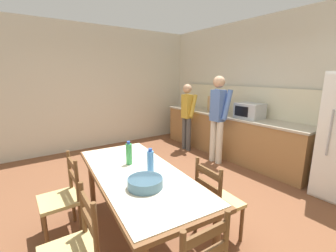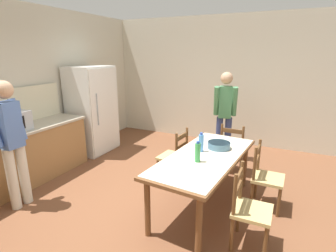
{
  "view_description": "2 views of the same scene",
  "coord_description": "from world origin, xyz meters",
  "px_view_note": "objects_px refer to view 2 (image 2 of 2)",
  "views": [
    {
      "loc": [
        2.25,
        -1.64,
        1.77
      ],
      "look_at": [
        -0.29,
        0.13,
        1.06
      ],
      "focal_mm": 24.0,
      "sensor_mm": 36.0,
      "label": 1
    },
    {
      "loc": [
        -2.87,
        -1.58,
        2.08
      ],
      "look_at": [
        0.2,
        -0.14,
        1.13
      ],
      "focal_mm": 28.0,
      "sensor_mm": 36.0,
      "label": 2
    }
  ],
  "objects_px": {
    "chair_side_near_right": "(265,177)",
    "person_by_table": "(225,112)",
    "refrigerator": "(93,110)",
    "chair_side_near_left": "(249,209)",
    "microwave": "(10,122)",
    "dining_table": "(205,161)",
    "bottle_off_centre": "(201,143)",
    "bottle_near_centre": "(198,152)",
    "chair_head_end": "(233,149)",
    "chair_side_far_right": "(174,157)",
    "serving_bowl": "(219,145)",
    "person_at_counter": "(11,139)"
  },
  "relations": [
    {
      "from": "chair_side_far_right",
      "to": "chair_side_near_left",
      "type": "xyz_separation_m",
      "value": [
        -1.02,
        -1.34,
        0.0
      ]
    },
    {
      "from": "chair_side_near_left",
      "to": "chair_side_near_right",
      "type": "height_order",
      "value": "same"
    },
    {
      "from": "serving_bowl",
      "to": "chair_side_near_right",
      "type": "xyz_separation_m",
      "value": [
        0.03,
        -0.66,
        -0.38
      ]
    },
    {
      "from": "serving_bowl",
      "to": "chair_side_near_left",
      "type": "relative_size",
      "value": 0.35
    },
    {
      "from": "chair_side_near_left",
      "to": "chair_head_end",
      "type": "distance_m",
      "value": 1.87
    },
    {
      "from": "bottle_near_centre",
      "to": "person_at_counter",
      "type": "height_order",
      "value": "person_at_counter"
    },
    {
      "from": "person_at_counter",
      "to": "person_by_table",
      "type": "bearing_deg",
      "value": -126.76
    },
    {
      "from": "bottle_off_centre",
      "to": "refrigerator",
      "type": "bearing_deg",
      "value": 70.1
    },
    {
      "from": "chair_side_near_right",
      "to": "person_by_table",
      "type": "bearing_deg",
      "value": 34.12
    },
    {
      "from": "microwave",
      "to": "serving_bowl",
      "type": "relative_size",
      "value": 1.56
    },
    {
      "from": "chair_side_far_right",
      "to": "chair_head_end",
      "type": "bearing_deg",
      "value": 138.72
    },
    {
      "from": "microwave",
      "to": "chair_side_near_left",
      "type": "height_order",
      "value": "microwave"
    },
    {
      "from": "chair_side_far_right",
      "to": "microwave",
      "type": "bearing_deg",
      "value": -56.3
    },
    {
      "from": "bottle_off_centre",
      "to": "chair_side_far_right",
      "type": "height_order",
      "value": "bottle_off_centre"
    },
    {
      "from": "microwave",
      "to": "person_by_table",
      "type": "relative_size",
      "value": 0.29
    },
    {
      "from": "microwave",
      "to": "bottle_near_centre",
      "type": "height_order",
      "value": "microwave"
    },
    {
      "from": "chair_side_near_left",
      "to": "chair_head_end",
      "type": "height_order",
      "value": "same"
    },
    {
      "from": "refrigerator",
      "to": "person_by_table",
      "type": "distance_m",
      "value": 2.75
    },
    {
      "from": "chair_side_near_left",
      "to": "microwave",
      "type": "bearing_deg",
      "value": 93.24
    },
    {
      "from": "bottle_near_centre",
      "to": "person_by_table",
      "type": "xyz_separation_m",
      "value": [
        2.07,
        0.16,
        0.08
      ]
    },
    {
      "from": "chair_side_near_right",
      "to": "person_by_table",
      "type": "height_order",
      "value": "person_by_table"
    },
    {
      "from": "microwave",
      "to": "serving_bowl",
      "type": "distance_m",
      "value": 3.14
    },
    {
      "from": "chair_side_near_left",
      "to": "refrigerator",
      "type": "bearing_deg",
      "value": 65.48
    },
    {
      "from": "chair_side_near_right",
      "to": "person_at_counter",
      "type": "relative_size",
      "value": 0.52
    },
    {
      "from": "chair_side_near_right",
      "to": "dining_table",
      "type": "bearing_deg",
      "value": 117.64
    },
    {
      "from": "chair_side_far_right",
      "to": "person_at_counter",
      "type": "relative_size",
      "value": 0.52
    },
    {
      "from": "serving_bowl",
      "to": "person_at_counter",
      "type": "height_order",
      "value": "person_at_counter"
    },
    {
      "from": "bottle_near_centre",
      "to": "person_at_counter",
      "type": "distance_m",
      "value": 2.45
    },
    {
      "from": "bottle_near_centre",
      "to": "bottle_off_centre",
      "type": "height_order",
      "value": "same"
    },
    {
      "from": "microwave",
      "to": "person_by_table",
      "type": "distance_m",
      "value": 3.68
    },
    {
      "from": "bottle_near_centre",
      "to": "chair_side_near_left",
      "type": "bearing_deg",
      "value": -111.08
    },
    {
      "from": "dining_table",
      "to": "person_by_table",
      "type": "bearing_deg",
      "value": 5.8
    },
    {
      "from": "serving_bowl",
      "to": "chair_head_end",
      "type": "bearing_deg",
      "value": -1.65
    },
    {
      "from": "microwave",
      "to": "chair_head_end",
      "type": "distance_m",
      "value": 3.63
    },
    {
      "from": "serving_bowl",
      "to": "chair_side_near_right",
      "type": "relative_size",
      "value": 0.35
    },
    {
      "from": "dining_table",
      "to": "chair_side_near_right",
      "type": "relative_size",
      "value": 2.24
    },
    {
      "from": "chair_head_end",
      "to": "dining_table",
      "type": "bearing_deg",
      "value": 86.51
    },
    {
      "from": "dining_table",
      "to": "serving_bowl",
      "type": "xyz_separation_m",
      "value": [
        0.34,
        -0.1,
        0.13
      ]
    },
    {
      "from": "refrigerator",
      "to": "chair_side_near_left",
      "type": "relative_size",
      "value": 2.0
    },
    {
      "from": "refrigerator",
      "to": "microwave",
      "type": "xyz_separation_m",
      "value": [
        -1.8,
        0.02,
        0.16
      ]
    },
    {
      "from": "refrigerator",
      "to": "chair_side_near_right",
      "type": "xyz_separation_m",
      "value": [
        -0.73,
        -3.59,
        -0.47
      ]
    },
    {
      "from": "bottle_off_centre",
      "to": "chair_head_end",
      "type": "height_order",
      "value": "bottle_off_centre"
    },
    {
      "from": "microwave",
      "to": "dining_table",
      "type": "xyz_separation_m",
      "value": [
        0.7,
        -2.85,
        -0.38
      ]
    },
    {
      "from": "serving_bowl",
      "to": "person_at_counter",
      "type": "relative_size",
      "value": 0.18
    },
    {
      "from": "bottle_near_centre",
      "to": "dining_table",
      "type": "bearing_deg",
      "value": -5.39
    },
    {
      "from": "dining_table",
      "to": "bottle_off_centre",
      "type": "xyz_separation_m",
      "value": [
        0.11,
        0.1,
        0.21
      ]
    },
    {
      "from": "refrigerator",
      "to": "bottle_near_centre",
      "type": "height_order",
      "value": "refrigerator"
    },
    {
      "from": "bottle_near_centre",
      "to": "chair_head_end",
      "type": "relative_size",
      "value": 0.3
    },
    {
      "from": "bottle_off_centre",
      "to": "chair_side_near_left",
      "type": "xyz_separation_m",
      "value": [
        -0.62,
        -0.76,
        -0.45
      ]
    },
    {
      "from": "dining_table",
      "to": "refrigerator",
      "type": "bearing_deg",
      "value": 68.8
    }
  ]
}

